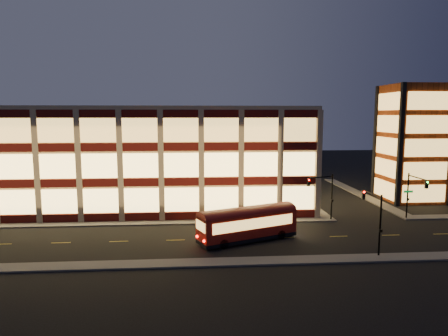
{
  "coord_description": "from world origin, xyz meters",
  "views": [
    {
      "loc": [
        6.13,
        -47.74,
        13.38
      ],
      "look_at": [
        10.3,
        8.0,
        5.91
      ],
      "focal_mm": 32.0,
      "sensor_mm": 36.0,
      "label": 1
    }
  ],
  "objects": [
    {
      "name": "trolley_bus",
      "position": [
        11.73,
        -6.65,
        2.05
      ],
      "size": [
        11.1,
        6.73,
        3.69
      ],
      "rotation": [
        0.0,
        0.0,
        0.4
      ],
      "color": "maroon",
      "rests_on": "ground"
    },
    {
      "name": "stair_tower",
      "position": [
        39.95,
        11.95,
        8.99
      ],
      "size": [
        8.6,
        8.6,
        18.0
      ],
      "color": "#8C3814",
      "rests_on": "ground"
    },
    {
      "name": "traffic_signal_far",
      "position": [
        22.21,
        0.24,
        4.11
      ],
      "size": [
        3.79,
        1.87,
        6.0
      ],
      "color": "black",
      "rests_on": "ground"
    },
    {
      "name": "sidewalk_tower_west",
      "position": [
        34.0,
        17.0,
        0.07
      ],
      "size": [
        2.0,
        30.0,
        0.15
      ],
      "primitive_type": "cube",
      "color": "#514F4C",
      "rests_on": "ground"
    },
    {
      "name": "traffic_signal_near",
      "position": [
        23.5,
        -11.03,
        4.13
      ],
      "size": [
        0.32,
        4.45,
        6.0
      ],
      "color": "black",
      "rests_on": "ground"
    },
    {
      "name": "sidewalk_office_east",
      "position": [
        23.0,
        17.0,
        0.07
      ],
      "size": [
        2.0,
        30.0,
        0.15
      ],
      "primitive_type": "cube",
      "color": "#514F4C",
      "rests_on": "ground"
    },
    {
      "name": "sidewalk_near",
      "position": [
        0.0,
        -13.0,
        0.07
      ],
      "size": [
        100.0,
        2.0,
        0.15
      ],
      "primitive_type": "cube",
      "color": "#514F4C",
      "rests_on": "ground"
    },
    {
      "name": "traffic_signal_right",
      "position": [
        33.5,
        -0.62,
        4.1
      ],
      "size": [
        1.2,
        4.37,
        6.0
      ],
      "color": "black",
      "rests_on": "ground"
    },
    {
      "name": "ground",
      "position": [
        0.0,
        0.0,
        0.0
      ],
      "size": [
        200.0,
        200.0,
        0.0
      ],
      "primitive_type": "plane",
      "color": "black",
      "rests_on": "ground"
    },
    {
      "name": "sidewalk_office_south",
      "position": [
        -3.0,
        1.0,
        0.07
      ],
      "size": [
        54.0,
        2.0,
        0.15
      ],
      "primitive_type": "cube",
      "color": "#514F4C",
      "rests_on": "ground"
    },
    {
      "name": "office_building",
      "position": [
        -2.91,
        16.91,
        7.25
      ],
      "size": [
        50.45,
        30.45,
        14.5
      ],
      "color": "tan",
      "rests_on": "ground"
    }
  ]
}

